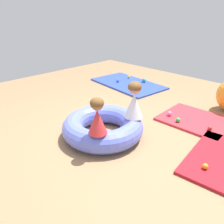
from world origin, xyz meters
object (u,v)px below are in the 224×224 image
at_px(child_in_red, 97,116).
at_px(play_ball_green, 178,120).
at_px(child_in_white, 134,100).
at_px(play_ball_blue, 118,81).
at_px(play_ball_pink, 169,114).
at_px(play_ball_orange, 205,166).
at_px(play_ball_yellow, 129,77).
at_px(play_ball_teal, 144,80).
at_px(play_ball_red, 210,128).
at_px(inflatable_cushion, 103,126).

relative_size(child_in_red, play_ball_green, 6.26).
relative_size(child_in_white, play_ball_blue, 7.63).
xyz_separation_m(play_ball_pink, play_ball_orange, (1.12, -0.98, -0.01)).
height_order(play_ball_pink, play_ball_yellow, play_ball_pink).
distance_m(play_ball_pink, play_ball_orange, 1.49).
bearing_deg(play_ball_teal, play_ball_red, -28.99).
height_order(play_ball_pink, play_ball_teal, play_ball_teal).
height_order(play_ball_green, play_ball_pink, play_ball_pink).
xyz_separation_m(inflatable_cushion, play_ball_blue, (-1.69, 2.09, -0.09)).
distance_m(inflatable_cushion, play_ball_pink, 1.35).
bearing_deg(play_ball_red, play_ball_pink, 179.88).
distance_m(child_in_red, play_ball_blue, 3.19).
height_order(child_in_white, play_ball_orange, child_in_white).
height_order(play_ball_green, play_ball_teal, play_ball_teal).
distance_m(child_in_white, play_ball_red, 1.35).
bearing_deg(child_in_red, play_ball_teal, -107.96).
bearing_deg(play_ball_red, play_ball_blue, 164.11).
relative_size(child_in_red, play_ball_orange, 6.90).
bearing_deg(play_ball_green, play_ball_blue, 158.44).
distance_m(inflatable_cushion, play_ball_green, 1.34).
bearing_deg(play_ball_red, play_ball_orange, -69.46).
distance_m(inflatable_cushion, play_ball_blue, 2.69).
bearing_deg(play_ball_yellow, child_in_white, -47.65).
relative_size(play_ball_red, play_ball_teal, 0.69).
bearing_deg(play_ball_yellow, play_ball_red, -24.43).
bearing_deg(play_ball_red, play_ball_teal, 151.01).
distance_m(child_in_white, play_ball_pink, 1.08).
height_order(child_in_white, play_ball_teal, child_in_white).
xyz_separation_m(play_ball_green, play_ball_yellow, (-2.36, 1.42, -0.00)).
bearing_deg(play_ball_orange, play_ball_teal, 139.90).
xyz_separation_m(play_ball_blue, play_ball_teal, (0.49, 0.49, 0.02)).
bearing_deg(inflatable_cushion, play_ball_teal, 114.82).
xyz_separation_m(play_ball_red, play_ball_yellow, (-2.87, 1.30, -0.00)).
bearing_deg(play_ball_teal, child_in_white, -55.96).
bearing_deg(play_ball_yellow, play_ball_blue, -84.91).
relative_size(play_ball_pink, play_ball_orange, 1.21).
xyz_separation_m(play_ball_green, play_ball_red, (0.51, 0.11, -0.00)).
xyz_separation_m(child_in_white, play_ball_teal, (-1.51, 2.24, -0.50)).
xyz_separation_m(inflatable_cushion, play_ball_yellow, (-1.73, 2.59, -0.09)).
relative_size(play_ball_yellow, play_ball_teal, 0.69).
bearing_deg(play_ball_pink, play_ball_orange, -41.36).
height_order(child_in_red, play_ball_teal, child_in_red).
height_order(play_ball_red, play_ball_teal, play_ball_teal).
relative_size(play_ball_green, play_ball_pink, 0.91).
height_order(inflatable_cushion, play_ball_teal, inflatable_cushion).
bearing_deg(child_in_white, play_ball_green, -52.54).
relative_size(play_ball_pink, play_ball_yellow, 1.20).
bearing_deg(play_ball_red, child_in_white, -131.07).
height_order(inflatable_cushion, play_ball_yellow, inflatable_cushion).
xyz_separation_m(play_ball_green, play_ball_blue, (-2.32, 0.92, -0.00)).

